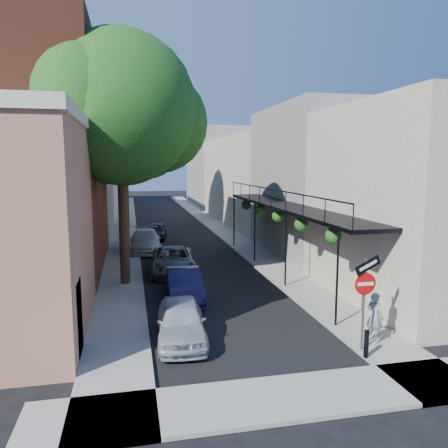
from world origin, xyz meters
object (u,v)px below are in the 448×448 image
oak_near (130,113)px  oak_far (130,131)px  sign_post (365,287)px  parked_car_d (145,241)px  parked_car_e (156,231)px  parked_car_c (173,261)px  parked_car_b (184,285)px  pedestrian (375,317)px  parked_car_a (181,321)px  bollard (366,344)px  oak_mid (129,140)px

oak_near → oak_far: bearing=90.0°
oak_far → oak_near: bearing=-90.0°
sign_post → parked_car_d: sign_post is taller
oak_near → parked_car_e: bearing=81.9°
parked_car_c → parked_car_e: parked_car_c is taller
sign_post → parked_car_b: 7.86m
parked_car_b → pedestrian: pedestrian is taller
oak_near → parked_car_a: oak_near is taller
parked_car_d → parked_car_b: bearing=-81.8°
bollard → parked_car_d: size_ratio=0.17×
oak_near → parked_car_b: (1.97, -3.04, -7.24)m
oak_near → oak_mid: bearing=90.4°
parked_car_d → parked_car_e: (0.95, 4.45, -0.08)m
sign_post → pedestrian: sign_post is taller
parked_car_b → oak_near: bearing=124.4°
parked_car_c → parked_car_e: (-0.25, 10.42, -0.05)m
bollard → oak_far: oak_far is taller
parked_car_c → parked_car_b: bearing=-86.1°
parked_car_e → pedestrian: bearing=-67.9°
parked_car_d → oak_mid: bearing=153.6°
parked_car_b → pedestrian: bearing=-46.0°
oak_mid → parked_car_a: size_ratio=2.70×
oak_near → pedestrian: (7.21, -8.77, -6.98)m
bollard → oak_far: (-6.35, 26.77, 7.74)m
parked_car_a → parked_car_e: (0.35, 19.16, -0.04)m
parked_car_b → bollard: bearing=-55.2°
oak_near → parked_car_b: oak_near is taller
parked_car_c → pedestrian: pedestrian is taller
parked_car_e → pedestrian: size_ratio=2.28×
oak_near → parked_car_d: (0.77, 7.53, -7.19)m
parked_car_b → parked_car_e: (-0.25, 15.03, -0.03)m
oak_far → parked_car_b: size_ratio=3.06×
oak_far → parked_car_c: oak_far is taller
oak_mid → parked_car_d: 6.44m
sign_post → oak_far: size_ratio=0.25×
parked_car_b → parked_car_d: bearing=98.0°
oak_mid → parked_car_e: size_ratio=2.86×
parked_car_a → pedestrian: bearing=-11.4°
parked_car_d → pedestrian: bearing=-66.7°
sign_post → parked_car_a: size_ratio=0.79×
parked_car_a → oak_mid: bearing=99.2°
parked_car_a → parked_car_e: 19.16m
oak_mid → parked_car_c: 9.28m
oak_far → oak_mid: bearing=-90.4°
oak_mid → parked_car_b: oak_mid is taller
bollard → parked_car_b: bearing=123.2°
parked_car_c → parked_car_d: size_ratio=1.00×
oak_near → bollard: bearing=-56.9°
parked_car_c → pedestrian: size_ratio=3.02×
parked_car_c → parked_car_a: bearing=-90.0°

